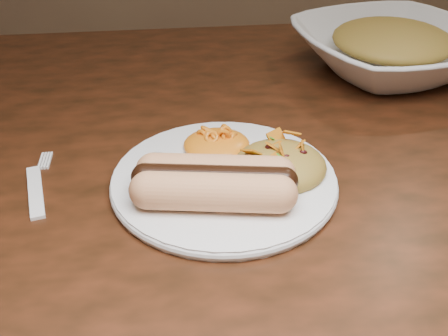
{
  "coord_description": "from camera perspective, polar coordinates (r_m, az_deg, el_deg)",
  "views": [
    {
      "loc": [
        -0.11,
        -0.58,
        1.1
      ],
      "look_at": [
        -0.05,
        -0.1,
        0.77
      ],
      "focal_mm": 42.0,
      "sensor_mm": 36.0,
      "label": 1
    }
  ],
  "objects": [
    {
      "name": "table",
      "position": [
        0.74,
        2.85,
        -3.07
      ],
      "size": [
        1.6,
        0.9,
        0.75
      ],
      "color": "#4A1F0F",
      "rests_on": "floor"
    },
    {
      "name": "fork",
      "position": [
        0.62,
        -19.83,
        -2.42
      ],
      "size": [
        0.05,
        0.15,
        0.0
      ],
      "primitive_type": "cube",
      "rotation": [
        0.0,
        0.0,
        0.22
      ],
      "color": "white",
      "rests_on": "table"
    },
    {
      "name": "sour_cream",
      "position": [
        0.59,
        -7.42,
        0.66
      ],
      "size": [
        0.05,
        0.05,
        0.03
      ],
      "primitive_type": "ellipsoid",
      "rotation": [
        0.0,
        0.0,
        0.39
      ],
      "color": "white",
      "rests_on": "plate"
    },
    {
      "name": "mac_and_cheese",
      "position": [
        0.63,
        -0.82,
        3.47
      ],
      "size": [
        0.1,
        0.1,
        0.03
      ],
      "primitive_type": "ellipsoid",
      "rotation": [
        0.0,
        0.0,
        -0.39
      ],
      "color": "orange",
      "rests_on": "plate"
    },
    {
      "name": "bowl_filling",
      "position": [
        0.9,
        17.84,
        12.88
      ],
      "size": [
        0.24,
        0.24,
        0.05
      ],
      "primitive_type": "ellipsoid",
      "rotation": [
        0.0,
        0.0,
        -0.31
      ],
      "color": "#CF4D2C",
      "rests_on": "serving_bowl"
    },
    {
      "name": "serving_bowl",
      "position": [
        0.91,
        17.69,
        12.07
      ],
      "size": [
        0.36,
        0.36,
        0.07
      ],
      "primitive_type": "imported",
      "rotation": [
        0.0,
        0.0,
        0.24
      ],
      "color": "silver",
      "rests_on": "table"
    },
    {
      "name": "plate",
      "position": [
        0.59,
        0.0,
        -1.33
      ],
      "size": [
        0.29,
        0.29,
        0.01
      ],
      "primitive_type": "cylinder",
      "rotation": [
        0.0,
        0.0,
        -0.17
      ],
      "color": "white",
      "rests_on": "table"
    },
    {
      "name": "taco_salad",
      "position": [
        0.59,
        6.17,
        1.17
      ],
      "size": [
        0.11,
        0.1,
        0.05
      ],
      "rotation": [
        0.0,
        0.0,
        0.11
      ],
      "color": "#CF4D2C",
      "rests_on": "plate"
    },
    {
      "name": "hotdog",
      "position": [
        0.54,
        -1.07,
        -1.47
      ],
      "size": [
        0.15,
        0.09,
        0.04
      ],
      "rotation": [
        0.0,
        0.0,
        -0.17
      ],
      "color": "tan",
      "rests_on": "plate"
    }
  ]
}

